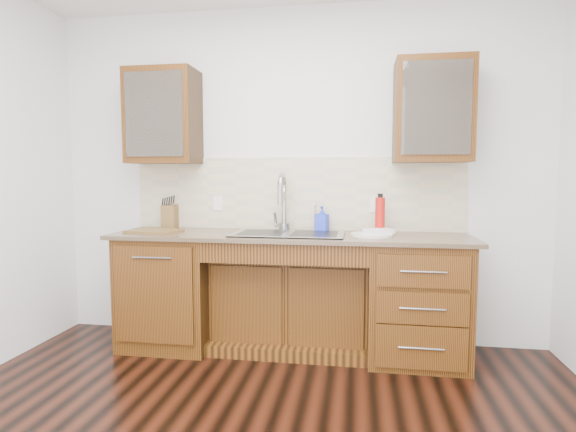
% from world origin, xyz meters
% --- Properties ---
extents(wall_back, '(4.00, 0.10, 2.70)m').
position_xyz_m(wall_back, '(0.00, 1.80, 1.35)').
color(wall_back, white).
rests_on(wall_back, ground).
extents(base_cabinet_left, '(0.70, 0.62, 0.88)m').
position_xyz_m(base_cabinet_left, '(-0.95, 1.44, 0.44)').
color(base_cabinet_left, '#593014').
rests_on(base_cabinet_left, ground).
extents(base_cabinet_center, '(1.20, 0.44, 0.70)m').
position_xyz_m(base_cabinet_center, '(0.00, 1.53, 0.35)').
color(base_cabinet_center, '#593014').
rests_on(base_cabinet_center, ground).
extents(base_cabinet_right, '(0.70, 0.62, 0.88)m').
position_xyz_m(base_cabinet_right, '(0.95, 1.44, 0.44)').
color(base_cabinet_right, '#593014').
rests_on(base_cabinet_right, ground).
extents(countertop, '(2.70, 0.65, 0.03)m').
position_xyz_m(countertop, '(0.00, 1.43, 0.90)').
color(countertop, '#84705B').
rests_on(countertop, base_cabinet_left).
extents(backsplash, '(2.70, 0.02, 0.59)m').
position_xyz_m(backsplash, '(0.00, 1.74, 1.21)').
color(backsplash, beige).
rests_on(backsplash, wall_back).
extents(sink, '(0.84, 0.46, 0.19)m').
position_xyz_m(sink, '(0.00, 1.41, 0.83)').
color(sink, '#9E9EA5').
rests_on(sink, countertop).
extents(faucet, '(0.04, 0.04, 0.40)m').
position_xyz_m(faucet, '(-0.07, 1.64, 1.11)').
color(faucet, '#999993').
rests_on(faucet, countertop).
extents(filter_tap, '(0.02, 0.02, 0.24)m').
position_xyz_m(filter_tap, '(0.18, 1.65, 1.03)').
color(filter_tap, '#999993').
rests_on(filter_tap, countertop).
extents(upper_cabinet_left, '(0.55, 0.34, 0.75)m').
position_xyz_m(upper_cabinet_left, '(-1.05, 1.58, 1.83)').
color(upper_cabinet_left, '#593014').
rests_on(upper_cabinet_left, wall_back).
extents(upper_cabinet_right, '(0.55, 0.34, 0.75)m').
position_xyz_m(upper_cabinet_right, '(1.05, 1.58, 1.83)').
color(upper_cabinet_right, '#593014').
rests_on(upper_cabinet_right, wall_back).
extents(outlet_left, '(0.08, 0.01, 0.12)m').
position_xyz_m(outlet_left, '(-0.65, 1.73, 1.12)').
color(outlet_left, white).
rests_on(outlet_left, backsplash).
extents(outlet_right, '(0.08, 0.01, 0.12)m').
position_xyz_m(outlet_right, '(0.65, 1.73, 1.12)').
color(outlet_right, white).
rests_on(outlet_right, backsplash).
extents(soap_bottle, '(0.11, 0.11, 0.20)m').
position_xyz_m(soap_bottle, '(0.24, 1.63, 1.01)').
color(soap_bottle, blue).
rests_on(soap_bottle, countertop).
extents(water_bottle, '(0.09, 0.09, 0.28)m').
position_xyz_m(water_bottle, '(0.68, 1.58, 1.05)').
color(water_bottle, '#BA130D').
rests_on(water_bottle, countertop).
extents(plate, '(0.36, 0.36, 0.02)m').
position_xyz_m(plate, '(0.62, 1.42, 0.92)').
color(plate, silver).
rests_on(plate, countertop).
extents(dish_towel, '(0.24, 0.22, 0.03)m').
position_xyz_m(dish_towel, '(0.67, 1.48, 0.94)').
color(dish_towel, white).
rests_on(dish_towel, plate).
extents(knife_block, '(0.13, 0.19, 0.20)m').
position_xyz_m(knife_block, '(-1.05, 1.67, 1.01)').
color(knife_block, '#A97846').
rests_on(knife_block, countertop).
extents(cutting_board, '(0.42, 0.33, 0.02)m').
position_xyz_m(cutting_board, '(-1.06, 1.38, 0.92)').
color(cutting_board, brown).
rests_on(cutting_board, countertop).
extents(cup_left_a, '(0.13, 0.13, 0.09)m').
position_xyz_m(cup_left_a, '(-1.18, 1.58, 1.77)').
color(cup_left_a, silver).
rests_on(cup_left_a, upper_cabinet_left).
extents(cup_left_b, '(0.12, 0.12, 0.09)m').
position_xyz_m(cup_left_b, '(-0.93, 1.58, 1.77)').
color(cup_left_b, white).
rests_on(cup_left_b, upper_cabinet_left).
extents(cup_right_a, '(0.15, 0.15, 0.09)m').
position_xyz_m(cup_right_a, '(0.90, 1.58, 1.77)').
color(cup_right_a, white).
rests_on(cup_right_a, upper_cabinet_right).
extents(cup_right_b, '(0.11, 0.11, 0.08)m').
position_xyz_m(cup_right_b, '(1.11, 1.58, 1.77)').
color(cup_right_b, silver).
rests_on(cup_right_b, upper_cabinet_right).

